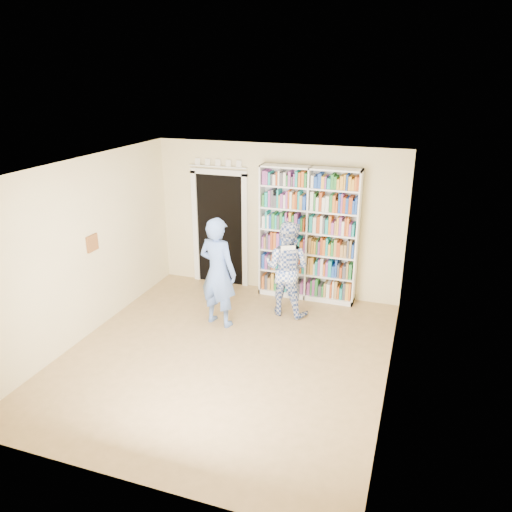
# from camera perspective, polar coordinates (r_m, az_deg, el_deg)

# --- Properties ---
(floor) EXTENTS (5.00, 5.00, 0.00)m
(floor) POSITION_cam_1_polar(r_m,az_deg,el_deg) (7.33, -3.49, -11.27)
(floor) COLOR olive
(floor) RESTS_ON ground
(ceiling) EXTENTS (5.00, 5.00, 0.00)m
(ceiling) POSITION_cam_1_polar(r_m,az_deg,el_deg) (6.36, -4.00, 9.99)
(ceiling) COLOR white
(ceiling) RESTS_ON wall_back
(wall_back) EXTENTS (4.50, 0.00, 4.50)m
(wall_back) POSITION_cam_1_polar(r_m,az_deg,el_deg) (8.96, 2.39, 4.15)
(wall_back) COLOR beige
(wall_back) RESTS_ON floor
(wall_left) EXTENTS (0.00, 5.00, 5.00)m
(wall_left) POSITION_cam_1_polar(r_m,az_deg,el_deg) (7.83, -19.14, 0.63)
(wall_left) COLOR beige
(wall_left) RESTS_ON floor
(wall_right) EXTENTS (0.00, 5.00, 5.00)m
(wall_right) POSITION_cam_1_polar(r_m,az_deg,el_deg) (6.27, 15.68, -3.80)
(wall_right) COLOR beige
(wall_right) RESTS_ON floor
(bookshelf) EXTENTS (1.72, 0.32, 2.36)m
(bookshelf) POSITION_cam_1_polar(r_m,az_deg,el_deg) (8.71, 6.00, 2.51)
(bookshelf) COLOR white
(bookshelf) RESTS_ON floor
(doorway) EXTENTS (1.10, 0.08, 2.43)m
(doorway) POSITION_cam_1_polar(r_m,az_deg,el_deg) (9.35, -4.14, 3.71)
(doorway) COLOR black
(doorway) RESTS_ON floor
(wall_art) EXTENTS (0.03, 0.25, 0.25)m
(wall_art) POSITION_cam_1_polar(r_m,az_deg,el_deg) (7.95, -18.20, 1.41)
(wall_art) COLOR brown
(wall_art) RESTS_ON wall_left
(man_blue) EXTENTS (0.73, 0.56, 1.78)m
(man_blue) POSITION_cam_1_polar(r_m,az_deg,el_deg) (7.83, -4.37, -1.87)
(man_blue) COLOR #597BC7
(man_blue) RESTS_ON floor
(man_plaid) EXTENTS (0.86, 0.72, 1.61)m
(man_plaid) POSITION_cam_1_polar(r_m,az_deg,el_deg) (8.21, 3.55, -1.40)
(man_plaid) COLOR #334F9E
(man_plaid) RESTS_ON floor
(paper_sheet) EXTENTS (0.21, 0.11, 0.33)m
(paper_sheet) POSITION_cam_1_polar(r_m,az_deg,el_deg) (7.91, 3.68, 0.06)
(paper_sheet) COLOR white
(paper_sheet) RESTS_ON man_plaid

